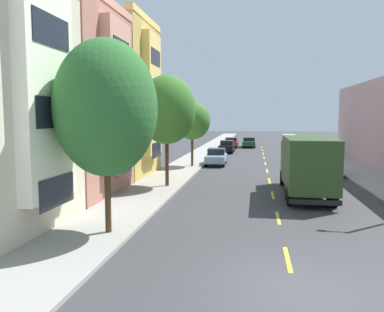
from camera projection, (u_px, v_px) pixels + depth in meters
ground_plane at (265, 160)px, 39.58m from camera, size 160.00×160.00×0.00m
sidewalk_left at (193, 160)px, 38.73m from camera, size 3.20×120.00×0.14m
sidewalk_right at (342, 163)px, 36.49m from camera, size 3.20×120.00×0.14m
lane_centerline_dashes at (266, 167)px, 34.18m from camera, size 0.14×47.20×0.01m
townhouse_second_terracotta at (23, 104)px, 21.84m from camera, size 11.36×7.09×10.65m
townhouse_third_mustard at (61, 101)px, 29.20m from camera, size 14.50×7.09×11.52m
street_tree_nearest at (106, 108)px, 13.99m from camera, size 3.74×3.74×7.07m
street_tree_second at (167, 110)px, 23.67m from camera, size 3.57×3.57×6.81m
street_tree_third at (192, 121)px, 33.44m from camera, size 3.16×3.16×5.58m
delivery_box_truck at (306, 162)px, 21.54m from camera, size 2.45×7.90×3.30m
parked_sedan_red at (231, 142)px, 55.26m from camera, size 1.84×4.52×1.43m
parked_hatchback_sky at (216, 157)px, 35.41m from camera, size 1.79×4.02×1.50m
parked_wagon_teal at (306, 150)px, 41.47m from camera, size 1.82×4.70×1.50m
parked_sedan_white at (327, 165)px, 29.34m from camera, size 1.87×4.53×1.43m
parked_hatchback_black at (227, 147)px, 47.50m from camera, size 1.79×4.02×1.50m
parked_wagon_champagne at (293, 143)px, 54.05m from camera, size 1.92×4.74×1.50m
moving_forest_sedan at (249, 142)px, 56.00m from camera, size 1.80×4.50×1.43m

